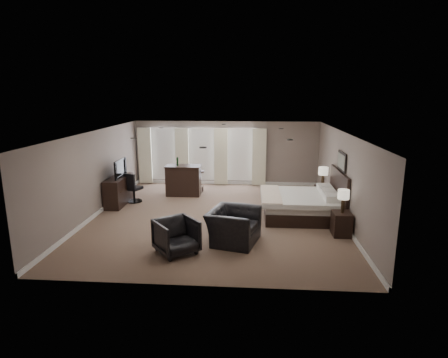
# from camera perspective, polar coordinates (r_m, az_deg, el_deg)

# --- Properties ---
(room) EXTENTS (7.60, 8.60, 2.64)m
(room) POSITION_cam_1_polar(r_m,az_deg,el_deg) (11.24, -1.17, 0.55)
(room) COLOR brown
(room) RESTS_ON ground
(window_bay) EXTENTS (5.25, 0.20, 2.30)m
(window_bay) POSITION_cam_1_polar(r_m,az_deg,el_deg) (15.38, -3.43, 3.56)
(window_bay) COLOR silver
(window_bay) RESTS_ON room
(bed) EXTENTS (2.29, 2.18, 1.45)m
(bed) POSITION_cam_1_polar(r_m,az_deg,el_deg) (11.60, 11.73, -2.24)
(bed) COLOR silver
(bed) RESTS_ON ground
(nightstand_near) EXTENTS (0.47, 0.58, 0.63)m
(nightstand_near) POSITION_cam_1_polar(r_m,az_deg,el_deg) (10.52, 17.46, -6.53)
(nightstand_near) COLOR black
(nightstand_near) RESTS_ON ground
(nightstand_far) EXTENTS (0.46, 0.56, 0.61)m
(nightstand_far) POSITION_cam_1_polar(r_m,az_deg,el_deg) (13.23, 14.69, -2.39)
(nightstand_far) COLOR black
(nightstand_far) RESTS_ON ground
(lamp_near) EXTENTS (0.30, 0.30, 0.62)m
(lamp_near) POSITION_cam_1_polar(r_m,az_deg,el_deg) (10.33, 17.69, -3.25)
(lamp_near) COLOR beige
(lamp_near) RESTS_ON nightstand_near
(lamp_far) EXTENTS (0.32, 0.32, 0.67)m
(lamp_far) POSITION_cam_1_polar(r_m,az_deg,el_deg) (13.08, 14.85, 0.32)
(lamp_far) COLOR beige
(lamp_far) RESTS_ON nightstand_far
(wall_art) EXTENTS (0.04, 0.96, 0.56)m
(wall_art) POSITION_cam_1_polar(r_m,az_deg,el_deg) (11.58, 17.47, 2.59)
(wall_art) COLOR slate
(wall_art) RESTS_ON room
(dresser) EXTENTS (0.52, 1.62, 0.94)m
(dresser) POSITION_cam_1_polar(r_m,az_deg,el_deg) (13.24, -15.73, -1.71)
(dresser) COLOR black
(dresser) RESTS_ON ground
(tv) EXTENTS (0.61, 1.06, 0.14)m
(tv) POSITION_cam_1_polar(r_m,az_deg,el_deg) (13.12, -15.88, 0.57)
(tv) COLOR black
(tv) RESTS_ON dresser
(armchair_near) EXTENTS (1.17, 1.49, 1.15)m
(armchair_near) POSITION_cam_1_polar(r_m,az_deg,el_deg) (9.52, 1.46, -6.32)
(armchair_near) COLOR black
(armchair_near) RESTS_ON ground
(armchair_far) EXTENTS (1.21, 1.20, 0.91)m
(armchair_far) POSITION_cam_1_polar(r_m,az_deg,el_deg) (8.99, -7.27, -8.42)
(armchair_far) COLOR black
(armchair_far) RESTS_ON ground
(bar_counter) EXTENTS (1.29, 0.67, 1.13)m
(bar_counter) POSITION_cam_1_polar(r_m,az_deg,el_deg) (13.90, -6.19, -0.20)
(bar_counter) COLOR black
(bar_counter) RESTS_ON ground
(bar_stool_left) EXTENTS (0.44, 0.44, 0.84)m
(bar_stool_left) POSITION_cam_1_polar(r_m,az_deg,el_deg) (14.14, -8.14, -0.63)
(bar_stool_left) COLOR black
(bar_stool_left) RESTS_ON ground
(bar_stool_right) EXTENTS (0.48, 0.48, 0.82)m
(bar_stool_right) POSITION_cam_1_polar(r_m,az_deg,el_deg) (14.39, -3.77, -0.33)
(bar_stool_right) COLOR black
(bar_stool_right) RESTS_ON ground
(desk_chair) EXTENTS (0.69, 0.69, 1.05)m
(desk_chair) POSITION_cam_1_polar(r_m,az_deg,el_deg) (13.34, -13.59, -1.24)
(desk_chair) COLOR black
(desk_chair) RESTS_ON ground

